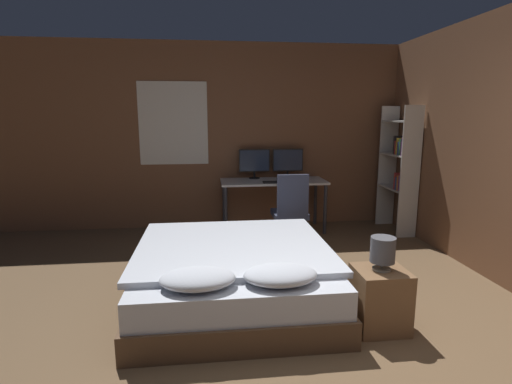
# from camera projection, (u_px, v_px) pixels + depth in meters

# --- Properties ---
(wall_back) EXTENTS (12.00, 0.08, 2.70)m
(wall_back) POSITION_uv_depth(u_px,v_px,m) (263.00, 136.00, 5.98)
(wall_back) COLOR brown
(wall_back) RESTS_ON ground_plane
(wall_side_right) EXTENTS (0.06, 12.00, 2.70)m
(wall_side_right) POSITION_uv_depth(u_px,v_px,m) (503.00, 148.00, 3.92)
(wall_side_right) COLOR brown
(wall_side_right) RESTS_ON ground_plane
(bed) EXTENTS (1.74, 1.90, 0.58)m
(bed) POSITION_uv_depth(u_px,v_px,m) (234.00, 274.00, 3.63)
(bed) COLOR brown
(bed) RESTS_ON ground_plane
(nightstand) EXTENTS (0.39, 0.37, 0.49)m
(nightstand) POSITION_uv_depth(u_px,v_px,m) (380.00, 299.00, 3.14)
(nightstand) COLOR brown
(nightstand) RESTS_ON ground_plane
(bedside_lamp) EXTENTS (0.19, 0.19, 0.26)m
(bedside_lamp) POSITION_uv_depth(u_px,v_px,m) (383.00, 250.00, 3.06)
(bedside_lamp) COLOR gray
(bedside_lamp) RESTS_ON nightstand
(desk) EXTENTS (1.51, 0.62, 0.74)m
(desk) POSITION_uv_depth(u_px,v_px,m) (273.00, 186.00, 5.76)
(desk) COLOR beige
(desk) RESTS_ON ground_plane
(monitor_left) EXTENTS (0.45, 0.16, 0.43)m
(monitor_left) POSITION_uv_depth(u_px,v_px,m) (254.00, 162.00, 5.87)
(monitor_left) COLOR black
(monitor_left) RESTS_ON desk
(monitor_right) EXTENTS (0.45, 0.16, 0.43)m
(monitor_right) POSITION_uv_depth(u_px,v_px,m) (288.00, 161.00, 5.93)
(monitor_right) COLOR black
(monitor_right) RESTS_ON desk
(keyboard) EXTENTS (0.36, 0.13, 0.02)m
(keyboard) POSITION_uv_depth(u_px,v_px,m) (276.00, 182.00, 5.54)
(keyboard) COLOR black
(keyboard) RESTS_ON desk
(computer_mouse) EXTENTS (0.07, 0.05, 0.04)m
(computer_mouse) POSITION_uv_depth(u_px,v_px,m) (295.00, 181.00, 5.57)
(computer_mouse) COLOR black
(computer_mouse) RESTS_ON desk
(office_chair) EXTENTS (0.52, 0.52, 0.96)m
(office_chair) POSITION_uv_depth(u_px,v_px,m) (290.00, 219.00, 5.05)
(office_chair) COLOR black
(office_chair) RESTS_ON ground_plane
(bookshelf) EXTENTS (0.27, 0.72, 1.80)m
(bookshelf) POSITION_uv_depth(u_px,v_px,m) (401.00, 163.00, 5.62)
(bookshelf) COLOR beige
(bookshelf) RESTS_ON ground_plane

